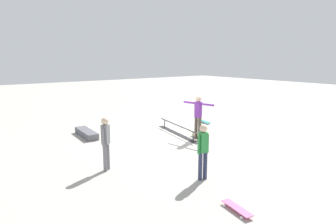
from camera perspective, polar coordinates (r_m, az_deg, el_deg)
ground_plane at (r=11.65m, az=0.80°, el=-5.15°), size 60.00×60.00×0.00m
grind_rail at (r=12.23m, az=1.88°, el=-3.55°), size 3.23×0.79×0.40m
skate_ledge at (r=12.36m, az=-15.66°, el=-4.02°), size 1.72×0.52×0.25m
skater_main at (r=11.39m, az=5.92°, el=-0.39°), size 1.37×0.38×1.72m
skateboard_main at (r=11.72m, az=6.08°, el=-4.73°), size 0.81×0.30×0.09m
bystander_grey_shirt at (r=8.37m, az=-12.09°, el=-5.52°), size 0.27×0.32×1.54m
bystander_green_shirt at (r=7.64m, az=6.88°, el=-7.17°), size 0.21×0.34×1.48m
loose_skateboard_pink at (r=6.54m, az=13.34°, el=-17.83°), size 0.82×0.35×0.09m
loose_skateboard_teal at (r=14.43m, az=7.07°, el=-1.84°), size 0.82×0.33×0.09m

